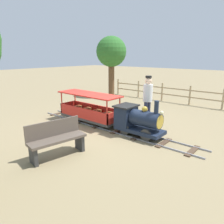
# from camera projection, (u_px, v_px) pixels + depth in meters

# --- Properties ---
(ground_plane) EXTENTS (60.00, 60.00, 0.00)m
(ground_plane) POSITION_uv_depth(u_px,v_px,m) (106.00, 127.00, 6.89)
(ground_plane) COLOR #8C7A56
(track) EXTENTS (0.71, 6.05, 0.04)m
(track) POSITION_uv_depth(u_px,v_px,m) (109.00, 128.00, 6.81)
(track) COLOR gray
(track) RESTS_ON ground_plane
(locomotive) EXTENTS (0.67, 1.45, 1.07)m
(locomotive) POSITION_uv_depth(u_px,v_px,m) (137.00, 120.00, 6.04)
(locomotive) COLOR #192338
(locomotive) RESTS_ON ground_plane
(passenger_car) EXTENTS (0.77, 2.35, 0.97)m
(passenger_car) POSITION_uv_depth(u_px,v_px,m) (89.00, 111.00, 7.26)
(passenger_car) COLOR #3F3F3F
(passenger_car) RESTS_ON ground_plane
(conductor_person) EXTENTS (0.30, 0.30, 1.62)m
(conductor_person) POSITION_uv_depth(u_px,v_px,m) (148.00, 97.00, 6.88)
(conductor_person) COLOR #282D47
(conductor_person) RESTS_ON ground_plane
(park_bench) EXTENTS (1.35, 0.62, 0.82)m
(park_bench) POSITION_uv_depth(u_px,v_px,m) (57.00, 139.00, 4.85)
(park_bench) COLOR brown
(park_bench) RESTS_ON ground_plane
(oak_tree_near) EXTENTS (1.64, 1.64, 3.24)m
(oak_tree_near) POSITION_uv_depth(u_px,v_px,m) (111.00, 53.00, 11.60)
(oak_tree_near) COLOR brown
(oak_tree_near) RESTS_ON ground_plane
(fence_section) EXTENTS (0.08, 7.13, 0.90)m
(fence_section) POSITION_uv_depth(u_px,v_px,m) (175.00, 93.00, 10.30)
(fence_section) COLOR tan
(fence_section) RESTS_ON ground_plane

